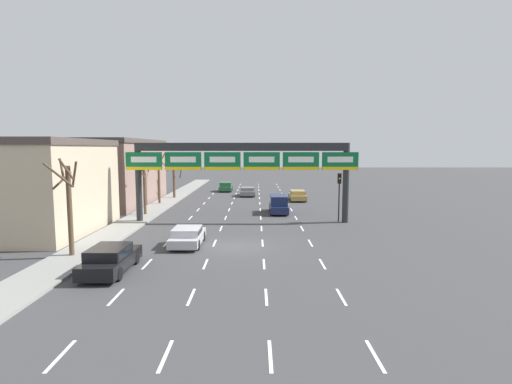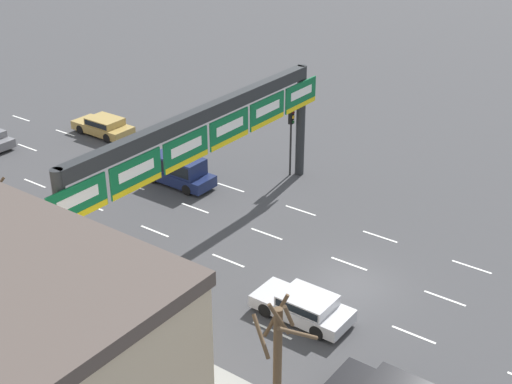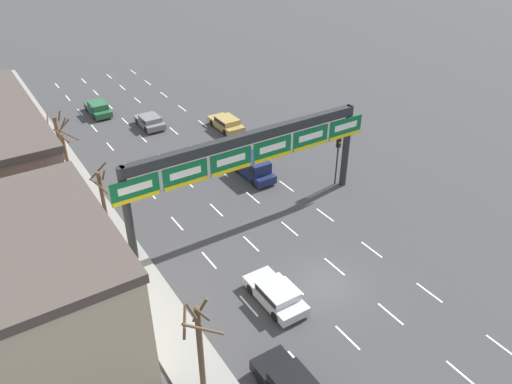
# 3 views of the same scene
# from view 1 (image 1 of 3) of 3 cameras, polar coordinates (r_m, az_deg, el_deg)

# --- Properties ---
(ground_plane) EXTENTS (220.00, 220.00, 0.00)m
(ground_plane) POSITION_cam_1_polar(r_m,az_deg,el_deg) (26.73, -2.83, -7.81)
(ground_plane) COLOR #3D3D3F
(sidewalk_left) EXTENTS (2.80, 110.00, 0.15)m
(sidewalk_left) POSITION_cam_1_polar(r_m,az_deg,el_deg) (28.81, -22.53, -7.10)
(sidewalk_left) COLOR gray
(sidewalk_left) RESTS_ON ground_plane
(lane_dashes) EXTENTS (10.02, 67.00, 0.01)m
(lane_dashes) POSITION_cam_1_polar(r_m,az_deg,el_deg) (39.95, -1.95, -3.09)
(lane_dashes) COLOR white
(lane_dashes) RESTS_ON ground_plane
(sign_gantry) EXTENTS (20.00, 0.70, 6.97)m
(sign_gantry) POSITION_cam_1_polar(r_m,az_deg,el_deg) (34.64, -2.23, 4.58)
(sign_gantry) COLOR #232628
(sign_gantry) RESTS_ON ground_plane
(building_near) EXTENTS (9.94, 12.08, 7.21)m
(building_near) POSITION_cam_1_polar(r_m,az_deg,el_deg) (35.38, -29.92, 0.76)
(building_near) COLOR #C6B293
(building_near) RESTS_ON ground_plane
(building_far) EXTENTS (13.03, 17.87, 7.54)m
(building_far) POSITION_cam_1_polar(r_m,az_deg,el_deg) (50.91, -22.22, 2.74)
(building_far) COLOR gray
(building_far) RESTS_ON ground_plane
(car_green) EXTENTS (1.86, 4.47, 1.40)m
(car_green) POSITION_cam_1_polar(r_m,az_deg,el_deg) (60.68, -4.56, 0.81)
(car_green) COLOR #235B38
(car_green) RESTS_ON ground_plane
(car_gold) EXTENTS (1.95, 4.55, 1.29)m
(car_gold) POSITION_cam_1_polar(r_m,az_deg,el_deg) (50.00, 5.72, -0.42)
(car_gold) COLOR #A88947
(car_gold) RESTS_ON ground_plane
(car_black) EXTENTS (1.96, 4.79, 1.42)m
(car_black) POSITION_cam_1_polar(r_m,az_deg,el_deg) (22.52, -20.32, -8.89)
(car_black) COLOR black
(car_black) RESTS_ON ground_plane
(suv_navy) EXTENTS (1.81, 4.65, 1.81)m
(suv_navy) POSITION_cam_1_polar(r_m,az_deg,el_deg) (40.19, 3.02, -1.61)
(suv_navy) COLOR #19234C
(suv_navy) RESTS_ON ground_plane
(car_grey) EXTENTS (1.99, 3.98, 1.22)m
(car_grey) POSITION_cam_1_polar(r_m,az_deg,el_deg) (54.42, -1.43, 0.11)
(car_grey) COLOR slate
(car_grey) RESTS_ON ground_plane
(car_silver) EXTENTS (1.96, 4.42, 1.23)m
(car_silver) POSITION_cam_1_polar(r_m,az_deg,el_deg) (27.33, -10.00, -6.14)
(car_silver) COLOR #B7B7BC
(car_silver) RESTS_ON ground_plane
(traffic_light_near_gantry) EXTENTS (0.30, 0.35, 4.30)m
(traffic_light_near_gantry) POSITION_cam_1_polar(r_m,az_deg,el_deg) (35.95, 11.59, 0.70)
(traffic_light_near_gantry) COLOR black
(traffic_light_near_gantry) RESTS_ON ground_plane
(tree_bare_closest) EXTENTS (1.84, 1.98, 5.80)m
(tree_bare_closest) POSITION_cam_1_polar(r_m,az_deg,el_deg) (25.94, -25.44, -1.35)
(tree_bare_closest) COLOR brown
(tree_bare_closest) RESTS_ON sidewalk_left
(tree_bare_second) EXTENTS (2.03, 1.80, 4.79)m
(tree_bare_second) POSITION_cam_1_polar(r_m,az_deg,el_deg) (52.62, -11.79, 1.80)
(tree_bare_second) COLOR brown
(tree_bare_second) RESTS_ON sidewalk_left
(tree_bare_third) EXTENTS (1.47, 1.49, 5.30)m
(tree_bare_third) POSITION_cam_1_polar(r_m,az_deg,el_deg) (39.94, -15.85, 0.90)
(tree_bare_third) COLOR brown
(tree_bare_third) RESTS_ON sidewalk_left
(tree_bare_furthest) EXTENTS (1.78, 1.93, 5.85)m
(tree_bare_furthest) POSITION_cam_1_polar(r_m,az_deg,el_deg) (47.39, -13.89, 1.92)
(tree_bare_furthest) COLOR brown
(tree_bare_furthest) RESTS_ON sidewalk_left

